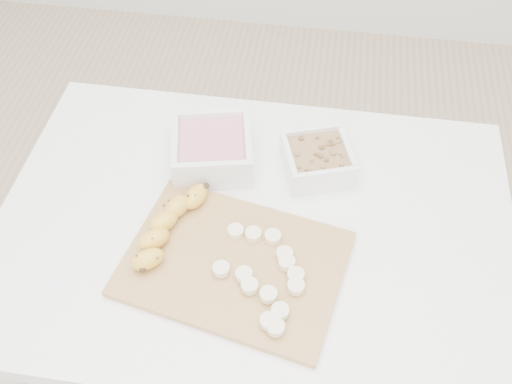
# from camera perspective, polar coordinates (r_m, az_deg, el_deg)

# --- Properties ---
(ground) EXTENTS (3.50, 3.50, 0.00)m
(ground) POSITION_cam_1_polar(r_m,az_deg,el_deg) (1.76, -0.15, -17.71)
(ground) COLOR #C6AD89
(ground) RESTS_ON ground
(table) EXTENTS (1.00, 0.70, 0.75)m
(table) POSITION_cam_1_polar(r_m,az_deg,el_deg) (1.18, -0.22, -5.92)
(table) COLOR white
(table) RESTS_ON ground
(bowl_yogurt) EXTENTS (0.19, 0.19, 0.07)m
(bowl_yogurt) POSITION_cam_1_polar(r_m,az_deg,el_deg) (1.18, -4.39, 4.31)
(bowl_yogurt) COLOR white
(bowl_yogurt) RESTS_ON table
(bowl_granola) EXTENTS (0.17, 0.17, 0.06)m
(bowl_granola) POSITION_cam_1_polar(r_m,az_deg,el_deg) (1.17, 6.16, 3.28)
(bowl_granola) COLOR white
(bowl_granola) RESTS_ON table
(cutting_board) EXTENTS (0.43, 0.35, 0.01)m
(cutting_board) POSITION_cam_1_polar(r_m,az_deg,el_deg) (1.04, -2.20, -7.17)
(cutting_board) COLOR tan
(cutting_board) RESTS_ON table
(banana) EXTENTS (0.16, 0.21, 0.04)m
(banana) POSITION_cam_1_polar(r_m,az_deg,el_deg) (1.07, -8.81, -3.50)
(banana) COLOR gold
(banana) RESTS_ON cutting_board
(banana_slices) EXTENTS (0.16, 0.21, 0.02)m
(banana_slices) POSITION_cam_1_polar(r_m,az_deg,el_deg) (1.01, 1.04, -8.29)
(banana_slices) COLOR #F3E3BA
(banana_slices) RESTS_ON cutting_board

